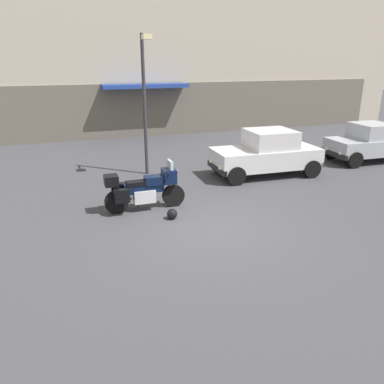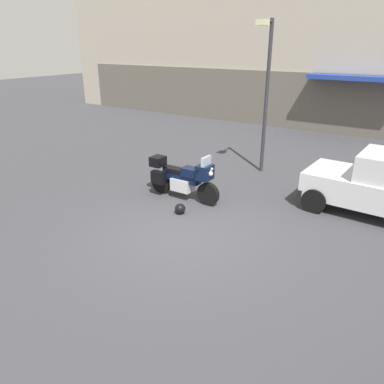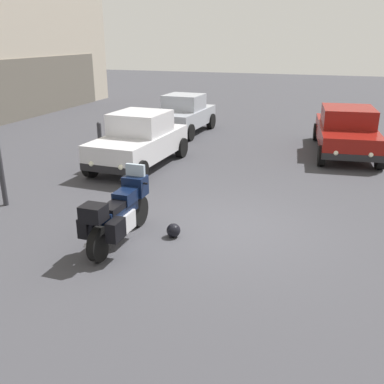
{
  "view_description": "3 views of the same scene",
  "coord_description": "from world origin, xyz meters",
  "px_view_note": "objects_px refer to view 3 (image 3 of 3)",
  "views": [
    {
      "loc": [
        -3.33,
        -8.13,
        4.01
      ],
      "look_at": [
        -0.28,
        0.48,
        0.83
      ],
      "focal_mm": 35.78,
      "sensor_mm": 36.0,
      "label": 1
    },
    {
      "loc": [
        4.34,
        -6.17,
        4.15
      ],
      "look_at": [
        -0.23,
        0.7,
        0.77
      ],
      "focal_mm": 34.29,
      "sensor_mm": 36.0,
      "label": 2
    },
    {
      "loc": [
        -8.0,
        -1.99,
        3.76
      ],
      "look_at": [
        -0.24,
        0.62,
        0.82
      ],
      "focal_mm": 40.58,
      "sensor_mm": 36.0,
      "label": 3
    }
  ],
  "objects_px": {
    "bollard_curbside": "(99,132)",
    "helmet": "(173,230)",
    "car_hatchback_near": "(140,140)",
    "motorcycle": "(119,212)",
    "car_sedan_far": "(346,130)",
    "car_compact_side": "(184,114)"
  },
  "relations": [
    {
      "from": "car_sedan_far",
      "to": "car_compact_side",
      "type": "height_order",
      "value": "same"
    },
    {
      "from": "car_hatchback_near",
      "to": "car_sedan_far",
      "type": "relative_size",
      "value": 0.84
    },
    {
      "from": "car_compact_side",
      "to": "bollard_curbside",
      "type": "bearing_deg",
      "value": -34.95
    },
    {
      "from": "car_compact_side",
      "to": "bollard_curbside",
      "type": "distance_m",
      "value": 3.7
    },
    {
      "from": "helmet",
      "to": "car_compact_side",
      "type": "height_order",
      "value": "car_compact_side"
    },
    {
      "from": "motorcycle",
      "to": "helmet",
      "type": "relative_size",
      "value": 8.07
    },
    {
      "from": "car_hatchback_near",
      "to": "bollard_curbside",
      "type": "height_order",
      "value": "car_hatchback_near"
    },
    {
      "from": "helmet",
      "to": "car_hatchback_near",
      "type": "xyz_separation_m",
      "value": [
        4.37,
        2.76,
        0.67
      ]
    },
    {
      "from": "car_sedan_far",
      "to": "car_hatchback_near",
      "type": "bearing_deg",
      "value": -64.28
    },
    {
      "from": "car_sedan_far",
      "to": "helmet",
      "type": "bearing_deg",
      "value": -27.44
    },
    {
      "from": "car_hatchback_near",
      "to": "car_compact_side",
      "type": "relative_size",
      "value": 1.11
    },
    {
      "from": "car_hatchback_near",
      "to": "car_compact_side",
      "type": "height_order",
      "value": "car_hatchback_near"
    },
    {
      "from": "helmet",
      "to": "bollard_curbside",
      "type": "height_order",
      "value": "bollard_curbside"
    },
    {
      "from": "motorcycle",
      "to": "car_sedan_far",
      "type": "xyz_separation_m",
      "value": [
        8.57,
        -4.06,
        0.16
      ]
    },
    {
      "from": "helmet",
      "to": "car_hatchback_near",
      "type": "relative_size",
      "value": 0.07
    },
    {
      "from": "car_sedan_far",
      "to": "motorcycle",
      "type": "bearing_deg",
      "value": -31.26
    },
    {
      "from": "car_compact_side",
      "to": "bollard_curbside",
      "type": "relative_size",
      "value": 4.2
    },
    {
      "from": "bollard_curbside",
      "to": "helmet",
      "type": "bearing_deg",
      "value": -140.29
    },
    {
      "from": "car_hatchback_near",
      "to": "motorcycle",
      "type": "bearing_deg",
      "value": 23.26
    },
    {
      "from": "motorcycle",
      "to": "helmet",
      "type": "xyz_separation_m",
      "value": [
        0.55,
        -0.89,
        -0.48
      ]
    },
    {
      "from": "car_hatchback_near",
      "to": "bollard_curbside",
      "type": "bearing_deg",
      "value": -126.31
    },
    {
      "from": "car_compact_side",
      "to": "bollard_curbside",
      "type": "xyz_separation_m",
      "value": [
        -2.91,
        2.26,
        -0.32
      ]
    }
  ]
}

